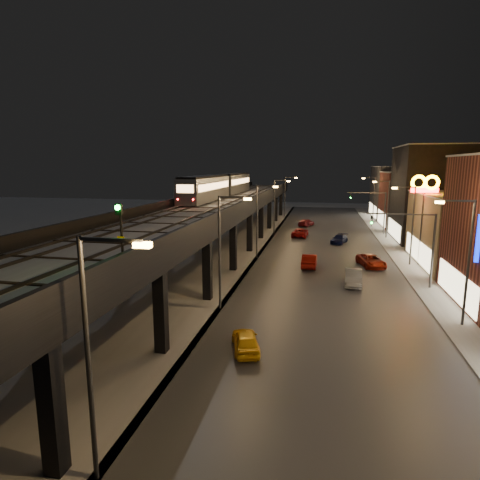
{
  "coord_description": "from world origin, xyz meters",
  "views": [
    {
      "loc": [
        6.97,
        -16.43,
        11.22
      ],
      "look_at": [
        0.22,
        16.42,
        5.0
      ],
      "focal_mm": 30.0,
      "sensor_mm": 36.0,
      "label": 1
    }
  ],
  "objects_px": {
    "car_mid_dark": "(306,223)",
    "car_onc_dark": "(371,261)",
    "car_mid_silver": "(300,233)",
    "car_onc_silver": "(353,278)",
    "rail_signal": "(120,222)",
    "car_taxi": "(246,341)",
    "car_near_white": "(309,261)",
    "subway_train": "(221,185)",
    "car_onc_white": "(339,240)"
  },
  "relations": [
    {
      "from": "rail_signal",
      "to": "car_mid_silver",
      "type": "height_order",
      "value": "rail_signal"
    },
    {
      "from": "subway_train",
      "to": "car_taxi",
      "type": "relative_size",
      "value": 8.98
    },
    {
      "from": "car_near_white",
      "to": "car_onc_silver",
      "type": "height_order",
      "value": "car_near_white"
    },
    {
      "from": "car_mid_silver",
      "to": "car_taxi",
      "type": "bearing_deg",
      "value": 92.17
    },
    {
      "from": "rail_signal",
      "to": "car_mid_dark",
      "type": "distance_m",
      "value": 59.74
    },
    {
      "from": "car_onc_dark",
      "to": "rail_signal",
      "type": "bearing_deg",
      "value": -130.29
    },
    {
      "from": "subway_train",
      "to": "car_onc_white",
      "type": "bearing_deg",
      "value": -5.15
    },
    {
      "from": "subway_train",
      "to": "car_mid_silver",
      "type": "height_order",
      "value": "subway_train"
    },
    {
      "from": "car_taxi",
      "to": "car_mid_dark",
      "type": "xyz_separation_m",
      "value": [
        1.45,
        53.06,
        0.02
      ]
    },
    {
      "from": "car_mid_silver",
      "to": "car_onc_silver",
      "type": "xyz_separation_m",
      "value": [
        6.46,
        -25.73,
        0.04
      ]
    },
    {
      "from": "car_mid_silver",
      "to": "car_onc_dark",
      "type": "bearing_deg",
      "value": 119.69
    },
    {
      "from": "car_onc_silver",
      "to": "car_mid_silver",
      "type": "bearing_deg",
      "value": 107.69
    },
    {
      "from": "car_taxi",
      "to": "car_onc_silver",
      "type": "relative_size",
      "value": 0.86
    },
    {
      "from": "car_near_white",
      "to": "car_onc_dark",
      "type": "bearing_deg",
      "value": -166.45
    },
    {
      "from": "car_taxi",
      "to": "car_onc_white",
      "type": "height_order",
      "value": "car_taxi"
    },
    {
      "from": "car_mid_dark",
      "to": "car_onc_dark",
      "type": "bearing_deg",
      "value": 125.71
    },
    {
      "from": "car_mid_dark",
      "to": "car_onc_dark",
      "type": "relative_size",
      "value": 0.94
    },
    {
      "from": "rail_signal",
      "to": "car_onc_dark",
      "type": "bearing_deg",
      "value": 63.14
    },
    {
      "from": "car_near_white",
      "to": "car_onc_dark",
      "type": "height_order",
      "value": "car_near_white"
    },
    {
      "from": "car_taxi",
      "to": "car_near_white",
      "type": "distance_m",
      "value": 21.97
    },
    {
      "from": "rail_signal",
      "to": "car_taxi",
      "type": "relative_size",
      "value": 0.77
    },
    {
      "from": "car_onc_dark",
      "to": "car_mid_dark",
      "type": "bearing_deg",
      "value": 92.37
    },
    {
      "from": "subway_train",
      "to": "car_taxi",
      "type": "xyz_separation_m",
      "value": [
        11.19,
        -38.35,
        -7.62
      ]
    },
    {
      "from": "subway_train",
      "to": "car_near_white",
      "type": "distance_m",
      "value": 23.18
    },
    {
      "from": "car_near_white",
      "to": "car_onc_dark",
      "type": "xyz_separation_m",
      "value": [
        6.79,
        1.46,
        -0.06
      ]
    },
    {
      "from": "car_near_white",
      "to": "car_onc_silver",
      "type": "xyz_separation_m",
      "value": [
        4.32,
        -6.09,
        -0.01
      ]
    },
    {
      "from": "car_onc_silver",
      "to": "subway_train",
      "type": "bearing_deg",
      "value": 132.96
    },
    {
      "from": "car_mid_silver",
      "to": "car_onc_white",
      "type": "bearing_deg",
      "value": 145.44
    },
    {
      "from": "car_taxi",
      "to": "car_mid_silver",
      "type": "xyz_separation_m",
      "value": [
        0.97,
        41.38,
        0.04
      ]
    },
    {
      "from": "car_near_white",
      "to": "car_onc_silver",
      "type": "distance_m",
      "value": 7.47
    },
    {
      "from": "car_taxi",
      "to": "rail_signal",
      "type": "bearing_deg",
      "value": 33.92
    },
    {
      "from": "car_onc_silver",
      "to": "car_onc_dark",
      "type": "relative_size",
      "value": 0.9
    },
    {
      "from": "subway_train",
      "to": "car_onc_silver",
      "type": "relative_size",
      "value": 7.74
    },
    {
      "from": "car_mid_dark",
      "to": "car_onc_silver",
      "type": "distance_m",
      "value": 37.89
    },
    {
      "from": "car_onc_silver",
      "to": "car_onc_white",
      "type": "distance_m",
      "value": 21.07
    },
    {
      "from": "car_onc_silver",
      "to": "car_onc_white",
      "type": "bearing_deg",
      "value": 95.0
    },
    {
      "from": "car_near_white",
      "to": "car_mid_dark",
      "type": "height_order",
      "value": "car_near_white"
    },
    {
      "from": "rail_signal",
      "to": "car_onc_silver",
      "type": "bearing_deg",
      "value": 60.33
    },
    {
      "from": "car_taxi",
      "to": "car_onc_white",
      "type": "bearing_deg",
      "value": -117.21
    },
    {
      "from": "rail_signal",
      "to": "car_onc_white",
      "type": "height_order",
      "value": "rail_signal"
    },
    {
      "from": "car_mid_silver",
      "to": "car_mid_dark",
      "type": "distance_m",
      "value": 11.7
    },
    {
      "from": "car_mid_dark",
      "to": "car_onc_dark",
      "type": "distance_m",
      "value": 31.03
    },
    {
      "from": "car_taxi",
      "to": "car_onc_silver",
      "type": "xyz_separation_m",
      "value": [
        7.43,
        15.65,
        0.08
      ]
    },
    {
      "from": "car_near_white",
      "to": "car_onc_dark",
      "type": "relative_size",
      "value": 0.92
    },
    {
      "from": "rail_signal",
      "to": "car_onc_silver",
      "type": "xyz_separation_m",
      "value": [
        12.23,
        21.46,
        -7.96
      ]
    },
    {
      "from": "subway_train",
      "to": "car_onc_dark",
      "type": "height_order",
      "value": "subway_train"
    },
    {
      "from": "car_near_white",
      "to": "car_mid_silver",
      "type": "distance_m",
      "value": 19.75
    },
    {
      "from": "car_near_white",
      "to": "car_mid_dark",
      "type": "xyz_separation_m",
      "value": [
        -1.66,
        31.32,
        -0.07
      ]
    },
    {
      "from": "car_mid_silver",
      "to": "car_onc_white",
      "type": "height_order",
      "value": "car_mid_silver"
    },
    {
      "from": "car_onc_silver",
      "to": "car_near_white",
      "type": "bearing_deg",
      "value": 128.94
    }
  ]
}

